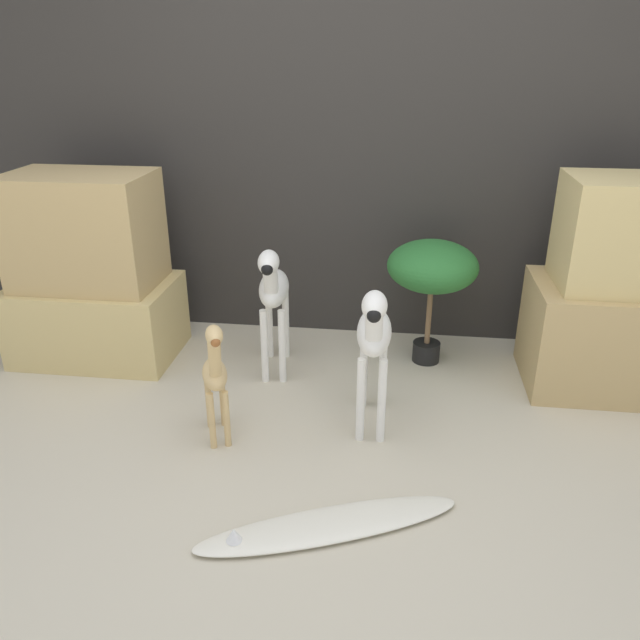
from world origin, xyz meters
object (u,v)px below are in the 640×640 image
zebra_right (374,336)px  surfboard (327,525)px  giraffe_figurine (215,373)px  potted_palm_front (432,270)px  zebra_left (273,291)px

zebra_right → surfboard: size_ratio=0.75×
giraffe_figurine → surfboard: bearing=-42.4°
potted_palm_front → surfboard: 1.52m
potted_palm_front → surfboard: size_ratio=0.70×
giraffe_figurine → surfboard: giraffe_figurine is taller
zebra_left → surfboard: size_ratio=0.75×
zebra_right → zebra_left: bearing=138.7°
potted_palm_front → giraffe_figurine: bearing=-135.8°
zebra_left → zebra_right: bearing=-41.3°
zebra_left → surfboard: (0.41, -1.14, -0.45)m
zebra_left → potted_palm_front: size_ratio=1.08×
zebra_right → giraffe_figurine: bearing=-163.9°
giraffe_figurine → potted_palm_front: (0.92, 0.89, 0.19)m
zebra_left → giraffe_figurine: (-0.12, -0.65, -0.12)m
zebra_left → giraffe_figurine: bearing=-100.5°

